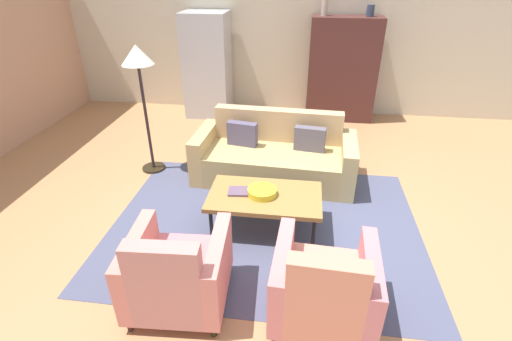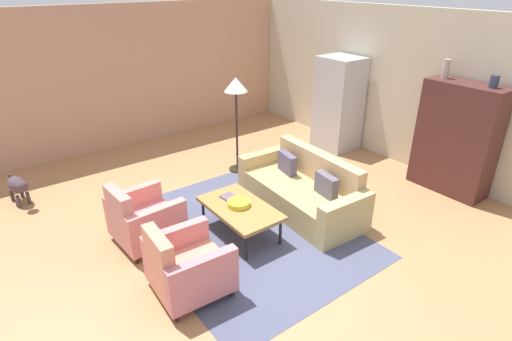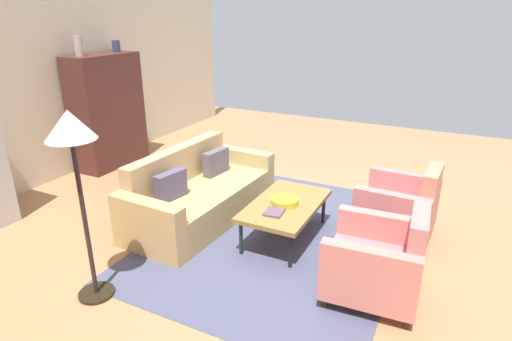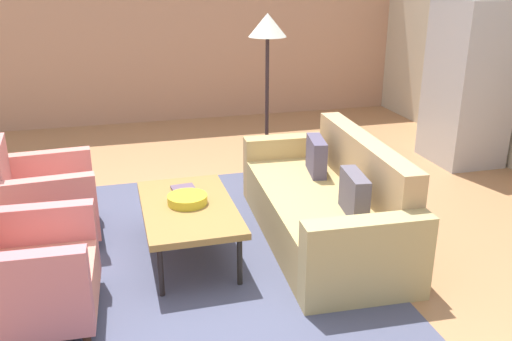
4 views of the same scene
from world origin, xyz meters
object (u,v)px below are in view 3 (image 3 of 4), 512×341
(coffee_table, at_px, (286,206))
(vase_tall, at_px, (78,46))
(armchair_left, at_px, (381,263))
(vase_round, at_px, (116,46))
(cabinet, at_px, (108,111))
(book_stack, at_px, (274,212))
(armchair_right, at_px, (402,210))
(floor_lamp, at_px, (72,144))
(couch, at_px, (197,195))
(fruit_bowl, at_px, (285,201))

(coffee_table, relative_size, vase_tall, 4.07)
(armchair_left, relative_size, vase_round, 4.79)
(armchair_left, distance_m, cabinet, 5.01)
(book_stack, xyz_separation_m, cabinet, (1.28, 3.54, 0.45))
(armchair_right, bearing_deg, floor_lamp, 138.06)
(coffee_table, distance_m, armchair_left, 1.31)
(vase_tall, height_order, vase_round, vase_tall)
(coffee_table, xyz_separation_m, floor_lamp, (-1.73, 1.14, 1.05))
(couch, distance_m, book_stack, 1.22)
(armchair_left, height_order, book_stack, armchair_left)
(book_stack, relative_size, cabinet, 0.13)
(coffee_table, distance_m, book_stack, 0.29)
(cabinet, xyz_separation_m, vase_tall, (-0.40, -0.00, 1.05))
(armchair_right, xyz_separation_m, vase_round, (0.74, 4.71, 1.55))
(armchair_right, xyz_separation_m, cabinet, (0.39, 4.71, 0.56))
(vase_tall, relative_size, vase_round, 1.61)
(fruit_bowl, xyz_separation_m, vase_round, (1.37, 3.54, 1.42))
(vase_tall, bearing_deg, armchair_right, -89.92)
(coffee_table, distance_m, vase_round, 4.07)
(coffee_table, height_order, fruit_bowl, fruit_bowl)
(armchair_left, xyz_separation_m, vase_round, (1.94, 4.71, 1.55))
(fruit_bowl, bearing_deg, armchair_right, -61.77)
(fruit_bowl, bearing_deg, coffee_table, 0.00)
(coffee_table, bearing_deg, vase_tall, 80.55)
(couch, bearing_deg, vase_round, -116.61)
(couch, relative_size, book_stack, 9.25)
(coffee_table, distance_m, armchair_right, 1.31)
(coffee_table, height_order, cabinet, cabinet)
(fruit_bowl, height_order, cabinet, cabinet)
(vase_tall, distance_m, vase_round, 0.75)
(armchair_right, xyz_separation_m, vase_tall, (-0.01, 4.71, 1.60))
(couch, bearing_deg, book_stack, 79.01)
(fruit_bowl, height_order, floor_lamp, floor_lamp)
(couch, height_order, cabinet, cabinet)
(coffee_table, distance_m, vase_tall, 3.91)
(armchair_right, height_order, cabinet, cabinet)
(couch, xyz_separation_m, book_stack, (-0.29, -1.18, 0.16))
(couch, bearing_deg, vase_tall, -101.02)
(coffee_table, relative_size, floor_lamp, 0.70)
(floor_lamp, bearing_deg, fruit_bowl, -33.82)
(armchair_left, relative_size, book_stack, 3.80)
(coffee_table, height_order, book_stack, book_stack)
(armchair_right, height_order, fruit_bowl, armchair_right)
(armchair_left, distance_m, floor_lamp, 2.79)
(couch, xyz_separation_m, vase_round, (1.34, 2.36, 1.60))
(book_stack, height_order, cabinet, cabinet)
(couch, xyz_separation_m, armchair_left, (-0.60, -2.35, 0.06))
(couch, xyz_separation_m, cabinet, (0.99, 2.36, 0.61))
(armchair_right, bearing_deg, vase_round, 83.84)
(vase_round, bearing_deg, floor_lamp, -141.86)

